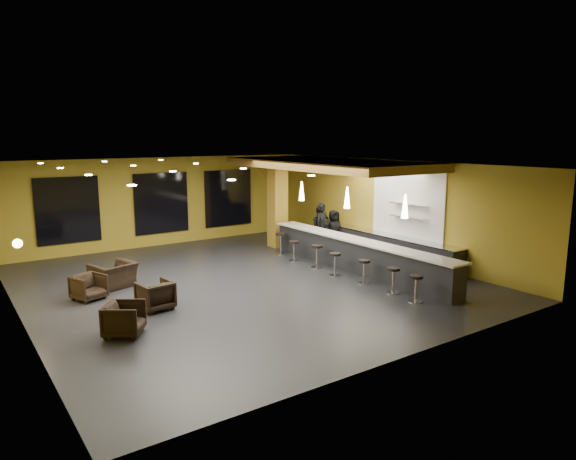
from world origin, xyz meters
TOP-DOWN VIEW (x-y plane):
  - floor at (0.00, 0.00)m, footprint 12.00×13.00m
  - ceiling at (0.00, 0.00)m, footprint 12.00×13.00m
  - wall_back at (0.00, 6.55)m, footprint 12.00×0.10m
  - wall_front at (0.00, -6.55)m, footprint 12.00×0.10m
  - wall_left at (-6.05, 0.00)m, footprint 0.10×13.00m
  - wall_right at (6.05, 0.00)m, footprint 0.10×13.00m
  - wood_soffit at (4.00, 1.00)m, footprint 3.60×8.00m
  - window_left at (-3.50, 6.44)m, footprint 2.20×0.06m
  - window_center at (0.00, 6.44)m, footprint 2.20×0.06m
  - window_right at (3.00, 6.44)m, footprint 2.20×0.06m
  - tile_backsplash at (5.96, -1.00)m, footprint 0.06×3.20m
  - bar_counter at (3.65, -1.00)m, footprint 0.60×8.00m
  - bar_top at (3.65, -1.00)m, footprint 0.78×8.10m
  - prep_counter at (5.65, -0.50)m, footprint 0.70×6.00m
  - prep_top at (5.65, -0.50)m, footprint 0.72×6.00m
  - wall_shelf_lower at (5.82, -1.20)m, footprint 0.30×1.50m
  - wall_shelf_upper at (5.82, -1.20)m, footprint 0.30×1.50m
  - column at (3.65, 3.60)m, footprint 0.60×0.60m
  - wall_sconce at (-5.88, 0.50)m, footprint 0.22×0.22m
  - pendant_0 at (3.65, -3.00)m, footprint 0.20×0.20m
  - pendant_1 at (3.65, -0.50)m, footprint 0.20×0.20m
  - pendant_2 at (3.65, 2.00)m, footprint 0.20×0.20m
  - staff_a at (4.55, 1.90)m, footprint 0.74×0.56m
  - staff_b at (4.91, 2.46)m, footprint 0.94×0.84m
  - staff_c at (5.10, 1.87)m, footprint 0.82×0.60m
  - armchair_a at (-4.25, -2.17)m, footprint 1.12×1.11m
  - armchair_b at (-3.07, -0.91)m, footprint 0.88×0.90m
  - armchair_c at (-4.25, 0.86)m, footprint 0.96×0.97m
  - armchair_d at (-3.37, 1.62)m, footprint 1.35×1.25m
  - bar_stool_0 at (2.78, -4.28)m, footprint 0.37×0.37m
  - bar_stool_1 at (2.86, -3.40)m, footprint 0.37×0.37m
  - bar_stool_2 at (2.86, -2.21)m, footprint 0.36×0.36m
  - bar_stool_3 at (2.70, -1.07)m, footprint 0.37×0.37m
  - bar_stool_4 at (2.84, 0.02)m, footprint 0.39×0.39m
  - bar_stool_5 at (2.76, 1.23)m, footprint 0.36×0.36m
  - bar_stool_6 at (2.99, 2.39)m, footprint 0.40×0.40m

SIDE VIEW (x-z plane):
  - floor at x=0.00m, z-range -0.10..0.00m
  - armchair_c at x=-4.25m, z-range 0.00..0.69m
  - armchair_d at x=-3.37m, z-range 0.00..0.72m
  - armchair_b at x=-3.07m, z-range 0.00..0.74m
  - armchair_a at x=-4.25m, z-range 0.00..0.74m
  - prep_counter at x=5.65m, z-range 0.00..0.86m
  - bar_stool_5 at x=2.76m, z-range 0.10..0.82m
  - bar_stool_2 at x=2.86m, z-range 0.10..0.82m
  - bar_stool_0 at x=2.78m, z-range 0.10..0.83m
  - bar_stool_3 at x=2.70m, z-range 0.10..0.84m
  - bar_stool_1 at x=2.86m, z-range 0.10..0.84m
  - bar_stool_4 at x=2.84m, z-range 0.11..0.89m
  - bar_counter at x=3.65m, z-range 0.00..1.00m
  - bar_stool_6 at x=2.99m, z-range 0.11..0.91m
  - staff_c at x=5.10m, z-range 0.00..1.55m
  - staff_b at x=4.91m, z-range 0.00..1.60m
  - prep_top at x=5.65m, z-range 0.87..0.90m
  - staff_a at x=4.55m, z-range 0.00..1.85m
  - bar_top at x=3.65m, z-range 1.00..1.05m
  - wall_shelf_lower at x=5.82m, z-range 1.59..1.61m
  - window_left at x=-3.50m, z-range 0.50..2.90m
  - window_center at x=0.00m, z-range 0.50..2.90m
  - window_right at x=3.00m, z-range 0.50..2.90m
  - wall_back at x=0.00m, z-range 0.00..3.50m
  - wall_front at x=0.00m, z-range 0.00..3.50m
  - wall_left at x=-6.05m, z-range 0.00..3.50m
  - wall_right at x=6.05m, z-range 0.00..3.50m
  - column at x=3.65m, z-range 0.00..3.50m
  - wall_sconce at x=-5.88m, z-range 1.69..1.91m
  - tile_backsplash at x=5.96m, z-range 0.80..3.20m
  - wall_shelf_upper at x=5.82m, z-range 2.03..2.06m
  - pendant_0 at x=3.65m, z-range 2.00..2.70m
  - pendant_1 at x=3.65m, z-range 2.00..2.70m
  - pendant_2 at x=3.65m, z-range 2.00..2.70m
  - wood_soffit at x=4.00m, z-range 3.22..3.50m
  - ceiling at x=0.00m, z-range 3.50..3.60m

